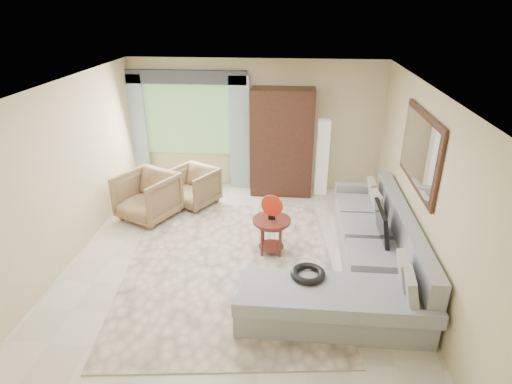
# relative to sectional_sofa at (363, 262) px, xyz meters

# --- Properties ---
(ground) EXTENTS (6.00, 6.00, 0.00)m
(ground) POSITION_rel_sectional_sofa_xyz_m (-1.78, 0.18, -0.28)
(ground) COLOR silver
(ground) RESTS_ON ground
(area_rug) EXTENTS (3.42, 4.31, 0.02)m
(area_rug) POSITION_rel_sectional_sofa_xyz_m (-1.89, 0.15, -0.27)
(area_rug) COLOR beige
(area_rug) RESTS_ON ground
(sectional_sofa) EXTENTS (2.30, 3.46, 0.90)m
(sectional_sofa) POSITION_rel_sectional_sofa_xyz_m (0.00, 0.00, 0.00)
(sectional_sofa) COLOR gray
(sectional_sofa) RESTS_ON ground
(tv_screen) EXTENTS (0.14, 0.74, 0.48)m
(tv_screen) POSITION_rel_sectional_sofa_xyz_m (0.27, 0.34, 0.44)
(tv_screen) COLOR black
(tv_screen) RESTS_ON sectional_sofa
(garden_hose) EXTENTS (0.43, 0.43, 0.09)m
(garden_hose) POSITION_rel_sectional_sofa_xyz_m (-0.78, -0.72, 0.26)
(garden_hose) COLOR black
(garden_hose) RESTS_ON sectional_sofa
(coffee_table) EXTENTS (0.58, 0.58, 0.58)m
(coffee_table) POSITION_rel_sectional_sofa_xyz_m (-1.30, 0.58, 0.02)
(coffee_table) COLOR #501B15
(coffee_table) RESTS_ON ground
(red_disc) EXTENTS (0.33, 0.13, 0.34)m
(red_disc) POSITION_rel_sectional_sofa_xyz_m (-1.30, 0.58, 0.53)
(red_disc) COLOR #B62712
(red_disc) RESTS_ON coffee_table
(armchair_left) EXTENTS (1.21, 1.22, 0.84)m
(armchair_left) POSITION_rel_sectional_sofa_xyz_m (-3.56, 1.56, 0.14)
(armchair_left) COLOR #997D53
(armchair_left) RESTS_ON ground
(armchair_right) EXTENTS (1.07, 1.08, 0.73)m
(armchair_right) POSITION_rel_sectional_sofa_xyz_m (-2.87, 2.17, 0.08)
(armchair_right) COLOR #90784E
(armchair_right) RESTS_ON ground
(potted_plant) EXTENTS (0.46, 0.41, 0.50)m
(potted_plant) POSITION_rel_sectional_sofa_xyz_m (-3.77, 2.62, -0.03)
(potted_plant) COLOR #999999
(potted_plant) RESTS_ON ground
(armoire) EXTENTS (1.20, 0.55, 2.10)m
(armoire) POSITION_rel_sectional_sofa_xyz_m (-1.23, 2.90, 0.77)
(armoire) COLOR black
(armoire) RESTS_ON ground
(floor_lamp) EXTENTS (0.24, 0.24, 1.50)m
(floor_lamp) POSITION_rel_sectional_sofa_xyz_m (-0.43, 2.96, 0.47)
(floor_lamp) COLOR silver
(floor_lamp) RESTS_ON ground
(window) EXTENTS (1.80, 0.04, 1.40)m
(window) POSITION_rel_sectional_sofa_xyz_m (-3.13, 3.15, 1.12)
(window) COLOR #669E59
(window) RESTS_ON wall_back
(curtain_left) EXTENTS (0.40, 0.08, 2.30)m
(curtain_left) POSITION_rel_sectional_sofa_xyz_m (-4.18, 3.06, 0.87)
(curtain_left) COLOR #9EB7CC
(curtain_left) RESTS_ON ground
(curtain_right) EXTENTS (0.40, 0.08, 2.30)m
(curtain_right) POSITION_rel_sectional_sofa_xyz_m (-2.08, 3.06, 0.87)
(curtain_right) COLOR #9EB7CC
(curtain_right) RESTS_ON ground
(valance) EXTENTS (2.40, 0.12, 0.26)m
(valance) POSITION_rel_sectional_sofa_xyz_m (-3.13, 3.08, 1.97)
(valance) COLOR #1E232D
(valance) RESTS_ON wall_back
(wall_mirror) EXTENTS (0.05, 1.70, 1.05)m
(wall_mirror) POSITION_rel_sectional_sofa_xyz_m (0.68, 0.53, 1.47)
(wall_mirror) COLOR black
(wall_mirror) RESTS_ON wall_right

